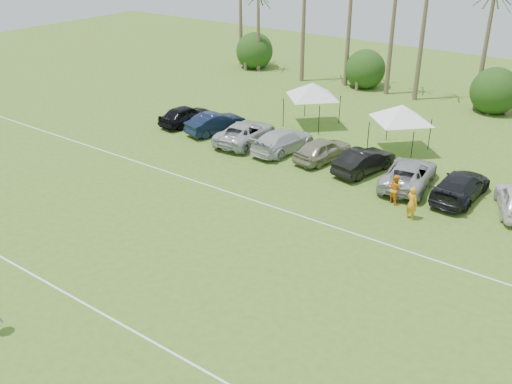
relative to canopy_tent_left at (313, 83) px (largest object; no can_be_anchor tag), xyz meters
The scene contains 19 objects.
ground 27.74m from the canopy_tent_left, 80.87° to the right, with size 120.00×120.00×0.00m, color #46691F.
field_lines 19.96m from the canopy_tent_left, 77.17° to the right, with size 80.00×12.10×0.01m.
palm_tree_4 11.58m from the canopy_tent_left, 88.04° to the left, with size 2.40×2.40×8.90m.
palm_tree_5 12.69m from the canopy_tent_left, 68.00° to the left, with size 2.40×2.40×9.90m.
bush_tree_0 18.87m from the canopy_tent_left, 141.07° to the left, with size 4.00×4.00×4.00m.
bush_tree_1 12.03m from the canopy_tent_left, 97.85° to the left, with size 4.00×4.00×4.00m.
bush_tree_2 15.80m from the canopy_tent_left, 48.73° to the left, with size 4.00×4.00×4.00m.
sideline_player_a 15.97m from the canopy_tent_left, 39.12° to the right, with size 0.69×0.45×1.88m, color orange.
sideline_player_b 14.04m from the canopy_tent_left, 38.97° to the right, with size 0.84×0.65×1.73m, color orange.
canopy_tent_left is the anchor object (origin of this frame).
canopy_tent_right 7.80m from the canopy_tent_left, ahead, with size 4.81×4.81×3.90m.
parked_car_0 10.11m from the canopy_tent_left, 144.49° to the right, with size 1.82×4.53×1.54m, color black.
parked_car_1 7.95m from the canopy_tent_left, 130.49° to the right, with size 1.63×4.68×1.54m, color #0F1A32.
parked_car_2 6.86m from the canopy_tent_left, 106.59° to the right, with size 2.56×5.55×1.54m, color #B9B9BA.
parked_car_3 6.51m from the canopy_tent_left, 77.88° to the right, with size 2.16×5.32×1.54m, color silver.
parked_car_4 7.59m from the canopy_tent_left, 52.67° to the right, with size 1.82×4.53×1.54m, color gray.
parked_car_5 9.75m from the canopy_tent_left, 38.13° to the right, with size 1.63×4.68×1.54m, color black.
parked_car_6 12.37m from the canopy_tent_left, 30.10° to the right, with size 2.56×5.55×1.54m, color #A8A8A9.
parked_car_7 15.00m from the canopy_tent_left, 23.64° to the right, with size 2.16×5.32×1.54m, color black.
Camera 1 is at (17.13, -9.49, 14.74)m, focal length 40.00 mm.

